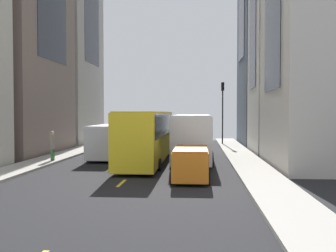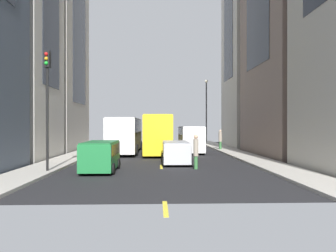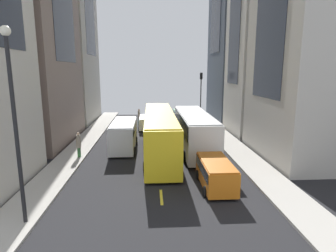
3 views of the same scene
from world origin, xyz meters
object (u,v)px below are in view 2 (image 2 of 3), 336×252
city_bus_white (126,132)px  car_green_2 (101,154)px  car_orange_1 (132,139)px  pedestrian_crossing_mid (196,150)px  delivery_van_white (191,137)px  pedestrian_walking_far (220,139)px  streetcar_yellow (158,131)px  car_silver_0 (176,151)px  traffic_light_near_corner (47,89)px

city_bus_white → car_green_2: (-0.18, -13.26, -0.98)m
car_orange_1 → pedestrian_crossing_mid: 21.58m
car_orange_1 → delivery_van_white: bearing=-54.2°
city_bus_white → car_orange_1: bearing=90.4°
delivery_van_white → pedestrian_walking_far: size_ratio=2.99×
streetcar_yellow → car_silver_0: streetcar_yellow is taller
car_orange_1 → pedestrian_walking_far: (9.86, -6.33, 0.25)m
city_bus_white → delivery_van_white: size_ratio=1.82×
delivery_van_white → pedestrian_crossing_mid: 11.97m
car_green_2 → pedestrian_crossing_mid: pedestrian_crossing_mid is taller
city_bus_white → car_silver_0: 10.59m
car_silver_0 → pedestrian_walking_far: 12.87m
car_orange_1 → pedestrian_crossing_mid: size_ratio=2.04×
pedestrian_crossing_mid → delivery_van_white: bearing=-139.7°
car_silver_0 → car_orange_1: 18.54m
car_silver_0 → car_orange_1: bearing=103.9°
car_green_2 → pedestrian_walking_far: 18.32m
car_green_2 → pedestrian_walking_far: size_ratio=1.95×
city_bus_white → pedestrian_crossing_mid: size_ratio=5.35×
car_orange_1 → pedestrian_walking_far: pedestrian_walking_far is taller
pedestrian_crossing_mid → traffic_light_near_corner: bearing=-35.2°
streetcar_yellow → car_green_2: (-3.34, -14.16, -1.10)m
car_orange_1 → traffic_light_near_corner: traffic_light_near_corner is taller
streetcar_yellow → traffic_light_near_corner: bearing=-112.6°
city_bus_white → streetcar_yellow: bearing=16.0°
car_silver_0 → car_green_2: (-4.59, -3.68, 0.11)m
pedestrian_walking_far → traffic_light_near_corner: size_ratio=0.31×
car_silver_0 → traffic_light_near_corner: traffic_light_near_corner is taller
delivery_van_white → car_green_2: bearing=-117.3°
pedestrian_walking_far → car_orange_1: bearing=58.0°
car_orange_1 → city_bus_white: bearing=-89.6°
pedestrian_walking_far → pedestrian_crossing_mid: 15.16m
car_silver_0 → pedestrian_walking_far: size_ratio=2.11×
car_orange_1 → car_green_2: (-0.13, -21.68, 0.03)m
car_orange_1 → traffic_light_near_corner: (-2.97, -22.36, 3.73)m
streetcar_yellow → traffic_light_near_corner: traffic_light_near_corner is taller
streetcar_yellow → car_green_2: bearing=-103.3°
car_green_2 → streetcar_yellow: bearing=76.7°
car_orange_1 → car_green_2: size_ratio=1.06×
car_orange_1 → traffic_light_near_corner: size_ratio=0.64×
streetcar_yellow → car_orange_1: 8.26m
streetcar_yellow → pedestrian_crossing_mid: (2.32, -13.33, -0.98)m
pedestrian_crossing_mid → traffic_light_near_corner: (-8.50, -1.50, 3.58)m
pedestrian_crossing_mid → car_silver_0: bearing=-114.7°
city_bus_white → streetcar_yellow: streetcar_yellow is taller
delivery_van_white → car_silver_0: size_ratio=1.41×
delivery_van_white → car_silver_0: delivery_van_white is taller
city_bus_white → traffic_light_near_corner: traffic_light_near_corner is taller
city_bus_white → car_green_2: 13.29m
pedestrian_crossing_mid → pedestrian_walking_far: bearing=-151.9°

